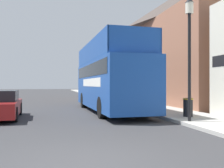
% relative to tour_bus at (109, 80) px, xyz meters
% --- Properties ---
extents(ground_plane, '(144.00, 144.00, 0.00)m').
position_rel_tour_bus_xyz_m(ground_plane, '(-2.77, 10.93, -1.91)').
color(ground_plane, '#333335').
extents(sidewalk, '(2.83, 108.00, 0.14)m').
position_rel_tour_bus_xyz_m(sidewalk, '(3.17, 7.93, -1.84)').
color(sidewalk, '#ADAAA3').
rests_on(sidewalk, ground_plane).
extents(brick_terrace_rear, '(6.00, 21.03, 9.87)m').
position_rel_tour_bus_xyz_m(brick_terrace_rear, '(7.59, 8.04, 3.02)').
color(brick_terrace_rear, '#9E664C').
rests_on(brick_terrace_rear, ground_plane).
extents(tour_bus, '(2.81, 10.26, 4.18)m').
position_rel_tour_bus_xyz_m(tour_bus, '(0.00, 0.00, 0.00)').
color(tour_bus, '#19479E').
rests_on(tour_bus, ground_plane).
extents(parked_car_ahead_of_bus, '(1.91, 4.23, 1.38)m').
position_rel_tour_bus_xyz_m(parked_car_ahead_of_bus, '(0.58, 7.50, -1.26)').
color(parked_car_ahead_of_bus, navy).
rests_on(parked_car_ahead_of_bus, ground_plane).
extents(parked_car_far_side, '(1.89, 4.59, 1.36)m').
position_rel_tour_bus_xyz_m(parked_car_far_side, '(-5.79, -2.11, -1.27)').
color(parked_car_far_side, maroon).
rests_on(parked_car_far_side, ground_plane).
extents(lamp_post_nearest, '(0.35, 0.35, 5.11)m').
position_rel_tour_bus_xyz_m(lamp_post_nearest, '(2.14, -5.83, 1.72)').
color(lamp_post_nearest, black).
rests_on(lamp_post_nearest, sidewalk).
extents(lamp_post_second, '(0.35, 0.35, 4.35)m').
position_rel_tour_bus_xyz_m(lamp_post_second, '(2.32, 3.98, 1.25)').
color(lamp_post_second, black).
rests_on(lamp_post_second, sidewalk).
extents(lamp_post_third, '(0.35, 0.35, 4.35)m').
position_rel_tour_bus_xyz_m(lamp_post_third, '(2.17, 13.78, 1.26)').
color(lamp_post_third, black).
rests_on(lamp_post_third, sidewalk).
extents(litter_bin, '(0.48, 0.48, 0.87)m').
position_rel_tour_bus_xyz_m(litter_bin, '(2.86, -4.42, -1.31)').
color(litter_bin, black).
rests_on(litter_bin, sidewalk).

